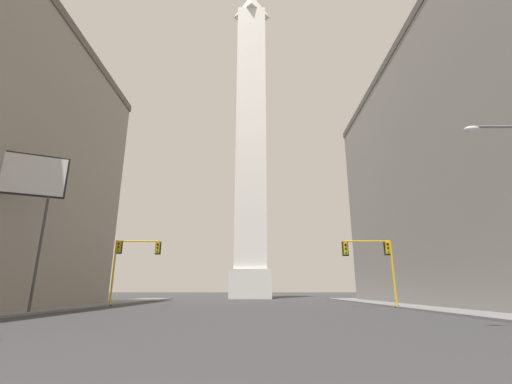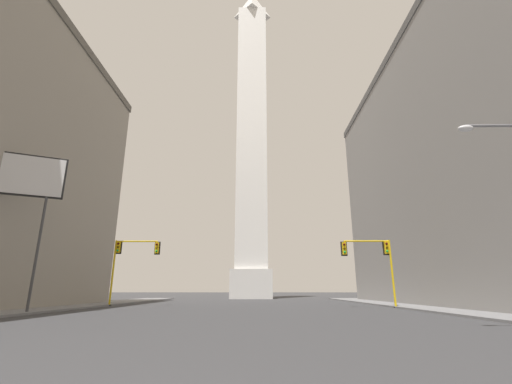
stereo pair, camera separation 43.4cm
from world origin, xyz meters
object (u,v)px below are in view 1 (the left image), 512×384
(obelisk, at_px, (251,132))
(traffic_light_mid_right, at_px, (376,256))
(traffic_light_mid_left, at_px, (130,255))
(billboard_sign, at_px, (17,179))

(obelisk, relative_size, traffic_light_mid_right, 11.36)
(traffic_light_mid_left, distance_m, billboard_sign, 13.56)
(billboard_sign, bearing_deg, obelisk, 68.93)
(billboard_sign, bearing_deg, traffic_light_mid_left, 72.09)
(obelisk, bearing_deg, traffic_light_mid_right, -69.73)
(traffic_light_mid_right, bearing_deg, traffic_light_mid_left, 171.63)
(traffic_light_mid_right, relative_size, traffic_light_mid_left, 0.93)
(obelisk, bearing_deg, billboard_sign, -111.07)
(traffic_light_mid_right, bearing_deg, billboard_sign, -162.30)
(traffic_light_mid_left, bearing_deg, billboard_sign, -107.91)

